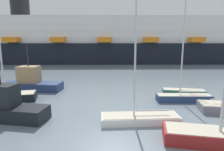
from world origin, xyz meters
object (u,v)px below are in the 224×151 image
sailboat_0 (184,96)px  sailboat_5 (184,90)px  fishing_boat_2 (31,82)px  fishing_boat_0 (5,107)px  cruise_ship (85,42)px  sailboat_1 (140,116)px

sailboat_0 → sailboat_5: bearing=-109.6°
sailboat_5 → fishing_boat_2: bearing=5.5°
sailboat_5 → fishing_boat_0: (-16.64, -6.89, 0.59)m
sailboat_0 → fishing_boat_2: (-16.83, 5.04, 0.45)m
fishing_boat_0 → cruise_ship: (1.65, 40.89, 4.62)m
sailboat_0 → sailboat_1: sailboat_1 is taller
sailboat_1 → fishing_boat_0: size_ratio=1.68×
sailboat_5 → fishing_boat_0: sailboat_5 is taller
sailboat_5 → fishing_boat_2: (-18.07, 1.99, 0.63)m
sailboat_0 → fishing_boat_2: size_ratio=1.46×
fishing_boat_0 → sailboat_0: bearing=-154.7°
fishing_boat_0 → sailboat_1: bearing=-173.8°
sailboat_1 → sailboat_5: bearing=-130.9°
sailboat_0 → sailboat_5: 3.29m
sailboat_1 → fishing_boat_2: size_ratio=1.51×
cruise_ship → fishing_boat_0: bearing=-91.3°
sailboat_0 → sailboat_1: size_ratio=0.97×
sailboat_0 → fishing_boat_0: bearing=16.7°
sailboat_5 → sailboat_0: bearing=79.5°
fishing_boat_2 → sailboat_5: bearing=-178.8°
fishing_boat_0 → fishing_boat_2: (-1.44, 8.89, 0.05)m
sailboat_1 → cruise_ship: cruise_ship is taller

